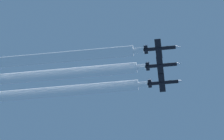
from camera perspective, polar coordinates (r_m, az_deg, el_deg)
jet_far_left at (r=275.59m, az=3.51°, el=-0.84°), size 8.16×11.88×2.86m
jet_inner_left at (r=270.35m, az=3.39°, el=0.32°), size 8.16×11.88×2.86m
jet_center at (r=265.06m, az=3.29°, el=1.45°), size 8.16×11.88×2.86m
smoke_trail_far_left at (r=280.28m, az=-5.74°, el=-1.62°), size 3.37×79.64×3.37m
smoke_trail_inner_left at (r=274.39m, az=-5.20°, el=-0.42°), size 3.37×71.42×3.37m
smoke_trail_center at (r=270.32m, az=-6.76°, el=0.56°), size 3.37×83.85×3.37m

